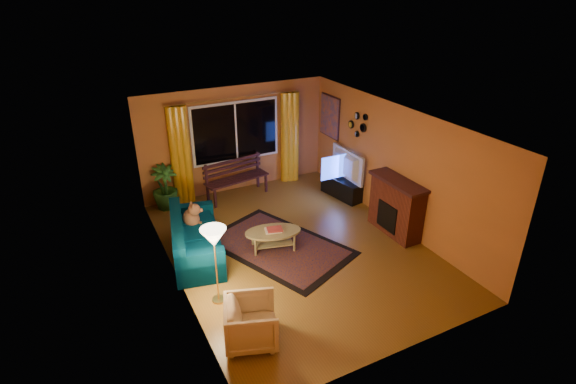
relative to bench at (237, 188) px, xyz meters
name	(u,v)px	position (x,y,z in m)	size (l,w,h in m)	color
floor	(295,248)	(0.18, -2.55, -0.24)	(4.50, 6.00, 0.02)	brown
ceiling	(296,121)	(0.18, -2.55, 2.28)	(4.50, 6.00, 0.02)	white
wall_back	(235,139)	(0.18, 0.46, 1.02)	(4.50, 0.02, 2.50)	#C37336
wall_left	(170,216)	(-2.08, -2.55, 1.02)	(0.02, 6.00, 2.50)	#C37336
wall_right	(395,167)	(2.44, -2.55, 1.02)	(0.02, 6.00, 2.50)	#C37336
window	(236,132)	(0.18, 0.39, 1.22)	(2.00, 0.02, 1.30)	black
curtain_rod	(235,98)	(0.18, 0.35, 2.02)	(0.03, 0.03, 3.20)	#BF8C3F
curtain_left	(180,156)	(-1.17, 0.33, 0.89)	(0.36, 0.36, 2.24)	gold
curtain_right	(289,138)	(1.53, 0.33, 0.89)	(0.36, 0.36, 2.24)	gold
bench	(237,188)	(0.00, 0.00, 0.00)	(1.52, 0.44, 0.45)	black
potted_plant	(165,187)	(-1.62, 0.20, 0.27)	(0.56, 0.56, 1.00)	#235B1E
sofa	(196,237)	(-1.56, -1.96, 0.16)	(0.83, 1.93, 0.78)	#002338
dog	(191,214)	(-1.51, -1.53, 0.43)	(0.36, 0.49, 0.54)	brown
armchair	(251,320)	(-1.51, -4.43, 0.14)	(0.72, 0.67, 0.74)	beige
floor_lamp	(216,266)	(-1.64, -3.37, 0.43)	(0.22, 0.22, 1.31)	#BF8C3F
rug	(279,246)	(-0.09, -2.39, -0.22)	(1.70, 2.68, 0.02)	#642B0E
coffee_table	(273,240)	(-0.21, -2.40, -0.03)	(1.06, 1.06, 0.39)	#938958
tv_console	(342,188)	(2.18, -1.11, 0.00)	(0.36, 1.08, 0.45)	black
television	(343,165)	(2.18, -1.11, 0.57)	(1.20, 0.16, 0.69)	black
fireplace	(396,208)	(2.23, -2.95, 0.32)	(0.40, 1.20, 1.10)	maroon
mirror_cluster	(357,123)	(2.39, -1.25, 1.57)	(0.06, 0.60, 0.56)	black
painting	(330,116)	(2.40, -0.10, 1.42)	(0.04, 0.76, 0.96)	orange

